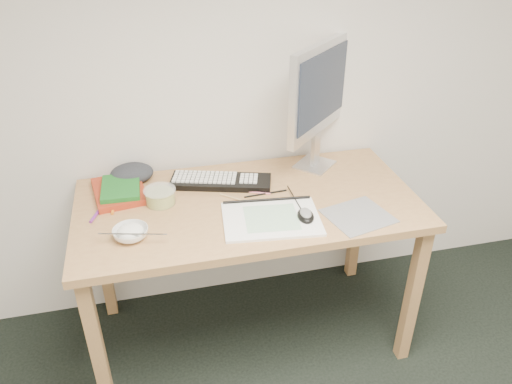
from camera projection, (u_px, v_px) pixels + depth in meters
desk at (248, 218)px, 2.09m from camera, size 1.40×0.70×0.75m
mousepad at (358, 216)px, 1.95m from camera, size 0.28×0.27×0.00m
sketchpad at (271, 219)px, 1.93m from camera, size 0.40×0.31×0.01m
keyboard at (221, 182)px, 2.16m from camera, size 0.45×0.26×0.03m
monitor at (319, 92)px, 2.14m from camera, size 0.37×0.36×0.57m
mouse at (306, 213)px, 1.92m from camera, size 0.08×0.11×0.03m
rice_bowl at (131, 233)px, 1.82m from camera, size 0.16×0.16×0.04m
chopsticks at (133, 234)px, 1.78m from camera, size 0.23×0.08×0.02m
fruit_tub at (160, 196)px, 2.02m from camera, size 0.16×0.16×0.06m
book_red at (119, 191)px, 2.09m from camera, size 0.24×0.30×0.03m
book_green at (121, 187)px, 2.07m from camera, size 0.16×0.22×0.02m
cloth_lump at (132, 173)px, 2.19m from camera, size 0.19×0.17×0.07m
pencil_pink at (248, 192)px, 2.11m from camera, size 0.18×0.09×0.01m
pencil_tan at (239, 200)px, 2.05m from camera, size 0.14×0.13×0.01m
pencil_black at (266, 194)px, 2.09m from camera, size 0.19×0.02×0.01m
marker_blue at (107, 203)px, 2.03m from camera, size 0.06×0.12×0.01m
marker_orange at (114, 205)px, 2.01m from camera, size 0.02×0.13×0.01m
marker_purple at (97, 213)px, 1.96m from camera, size 0.06×0.13×0.01m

